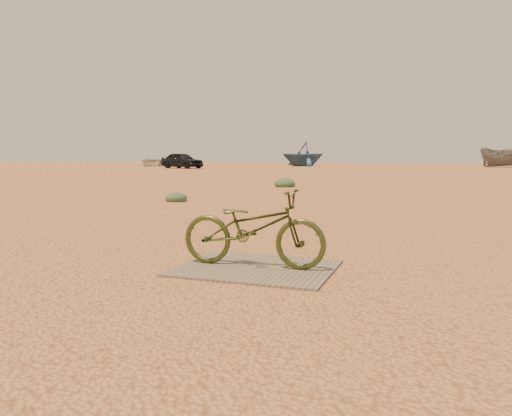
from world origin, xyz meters
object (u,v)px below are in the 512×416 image
(bicycle, at_px, (253,228))
(boat_far_left, at_px, (303,154))
(boat_near_left, at_px, (154,161))
(car, at_px, (182,160))
(boat_mid_right, at_px, (506,157))
(plywood_board, at_px, (256,268))

(bicycle, xyz_separation_m, boat_far_left, (-10.09, 41.23, 0.74))
(boat_near_left, bearing_deg, boat_far_left, 9.72)
(car, relative_size, boat_mid_right, 0.79)
(boat_mid_right, bearing_deg, bicycle, -152.12)
(plywood_board, xyz_separation_m, boat_far_left, (-10.13, 41.25, 1.14))
(car, relative_size, boat_far_left, 0.85)
(plywood_board, relative_size, car, 0.41)
(plywood_board, bearing_deg, car, 119.37)
(plywood_board, xyz_separation_m, car, (-17.53, 31.15, 0.63))
(plywood_board, height_order, boat_mid_right, boat_mid_right)
(car, height_order, boat_near_left, car)
(bicycle, xyz_separation_m, boat_mid_right, (7.35, 42.92, 0.51))
(bicycle, xyz_separation_m, boat_near_left, (-23.73, 37.22, 0.10))
(plywood_board, bearing_deg, bicycle, 152.44)
(bicycle, distance_m, car, 35.71)
(boat_far_left, distance_m, boat_mid_right, 17.52)
(car, bearing_deg, boat_far_left, -18.75)
(boat_mid_right, bearing_deg, plywood_board, -152.07)
(car, distance_m, boat_near_left, 8.72)
(plywood_board, relative_size, bicycle, 1.04)
(boat_far_left, bearing_deg, bicycle, -33.87)
(plywood_board, relative_size, boat_near_left, 0.31)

